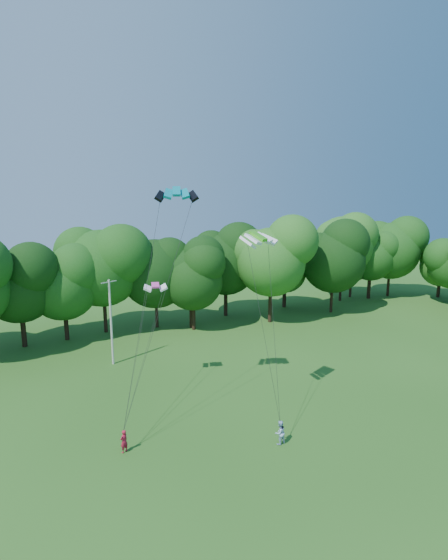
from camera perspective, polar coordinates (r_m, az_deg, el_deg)
name	(u,v)px	position (r m, az deg, el deg)	size (l,w,h in m)	color
utility_pole	(111,322)	(43.11, -14.54, -5.27)	(1.56, 0.76, 8.36)	beige
kite_flyer_left	(124,441)	(30.56, -12.94, -19.83)	(0.56, 0.37, 1.54)	#B31732
kite_flyer_right	(280,433)	(30.86, 7.31, -19.15)	(0.80, 0.63, 1.65)	#AEC7F2
kite_teal	(177,191)	(31.55, -6.22, 11.44)	(3.10, 2.09, 0.72)	#048191
kite_green	(258,236)	(30.67, 4.50, 5.74)	(3.17, 2.32, 0.69)	green
kite_pink	(155,285)	(35.98, -8.96, -0.67)	(2.05, 1.33, 0.35)	#E640A6
tree_back_center	(193,273)	(51.59, -4.07, 0.96)	(7.70, 7.70, 11.21)	#341F14
tree_back_east	(352,254)	(70.46, 16.43, 3.23)	(7.47, 7.47, 10.86)	#322014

